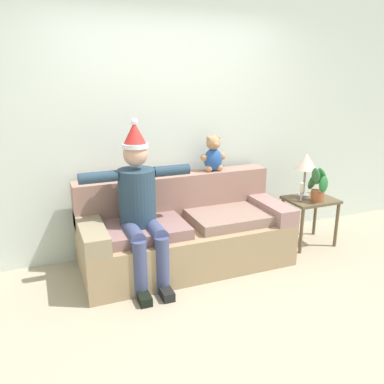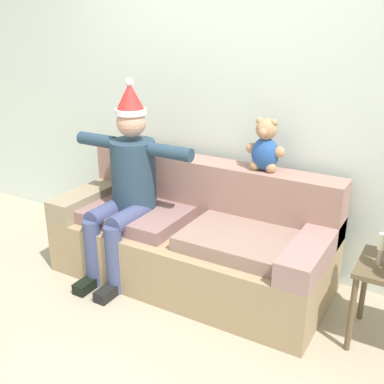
{
  "view_description": "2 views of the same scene",
  "coord_description": "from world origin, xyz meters",
  "px_view_note": "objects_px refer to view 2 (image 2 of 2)",
  "views": [
    {
      "loc": [
        -1.32,
        -2.46,
        1.89
      ],
      "look_at": [
        0.03,
        0.89,
        0.79
      ],
      "focal_mm": 37.36,
      "sensor_mm": 36.0,
      "label": 1
    },
    {
      "loc": [
        1.6,
        -1.73,
        1.92
      ],
      "look_at": [
        0.06,
        0.91,
        0.76
      ],
      "focal_mm": 43.73,
      "sensor_mm": 36.0,
      "label": 2
    }
  ],
  "objects_px": {
    "teddy_bear": "(265,147)",
    "person_seated": "(126,181)",
    "couch": "(194,237)",
    "candle_tall": "(382,245)"
  },
  "relations": [
    {
      "from": "teddy_bear",
      "to": "person_seated",
      "type": "bearing_deg",
      "value": -155.03
    },
    {
      "from": "couch",
      "to": "person_seated",
      "type": "xyz_separation_m",
      "value": [
        -0.49,
        -0.17,
        0.42
      ]
    },
    {
      "from": "teddy_bear",
      "to": "candle_tall",
      "type": "height_order",
      "value": "teddy_bear"
    },
    {
      "from": "couch",
      "to": "person_seated",
      "type": "distance_m",
      "value": 0.66
    },
    {
      "from": "couch",
      "to": "person_seated",
      "type": "height_order",
      "value": "person_seated"
    },
    {
      "from": "couch",
      "to": "teddy_bear",
      "type": "bearing_deg",
      "value": 30.73
    },
    {
      "from": "person_seated",
      "to": "teddy_bear",
      "type": "xyz_separation_m",
      "value": [
        0.92,
        0.43,
        0.29
      ]
    },
    {
      "from": "person_seated",
      "to": "couch",
      "type": "bearing_deg",
      "value": 19.31
    },
    {
      "from": "couch",
      "to": "candle_tall",
      "type": "bearing_deg",
      "value": -4.59
    },
    {
      "from": "couch",
      "to": "candle_tall",
      "type": "relative_size",
      "value": 10.31
    }
  ]
}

